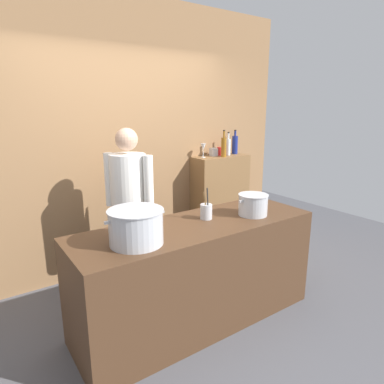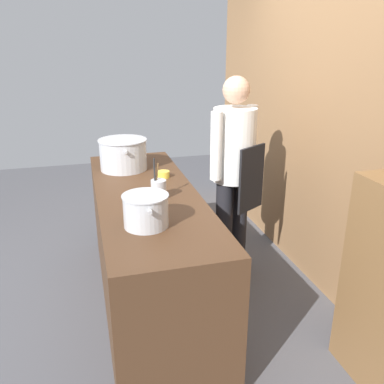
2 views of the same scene
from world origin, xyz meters
name	(u,v)px [view 1 (image 1 of 2)]	position (x,y,z in m)	size (l,w,h in m)	color
ground_plane	(197,318)	(0.00, 0.00, 0.00)	(8.00, 8.00, 0.00)	#4C4C51
brick_back_panel	(124,138)	(0.00, 1.40, 1.50)	(4.40, 0.10, 3.00)	olive
prep_counter	(197,273)	(0.00, 0.00, 0.45)	(2.12, 0.70, 0.90)	#472D1C
bar_cabinet	(220,202)	(1.23, 1.19, 0.61)	(0.76, 0.32, 1.23)	brown
chef	(130,201)	(-0.26, 0.75, 0.96)	(0.41, 0.47, 1.66)	black
stockpot_large	(136,227)	(-0.60, -0.09, 1.03)	(0.45, 0.40, 0.25)	#B7BABF
stockpot_small	(253,205)	(0.55, -0.09, 1.00)	(0.33, 0.27, 0.19)	#B7BABF
utensil_crock	(206,211)	(0.14, 0.06, 0.97)	(0.10, 0.10, 0.28)	#B7BABF
butter_jar	(155,222)	(-0.30, 0.18, 0.93)	(0.09, 0.09, 0.05)	yellow
wine_bottle_clear	(228,146)	(1.36, 1.20, 1.34)	(0.06, 0.06, 0.30)	silver
wine_bottle_cobalt	(235,144)	(1.51, 1.24, 1.35)	(0.08, 0.08, 0.32)	navy
wine_bottle_amber	(224,147)	(1.22, 1.12, 1.36)	(0.07, 0.07, 0.34)	#8C5919
wine_glass_wide	(203,148)	(0.96, 1.21, 1.35)	(0.07, 0.07, 0.18)	silver
spice_tin_red	(221,151)	(1.26, 1.23, 1.28)	(0.07, 0.07, 0.11)	red
spice_tin_silver	(214,152)	(1.15, 1.24, 1.28)	(0.08, 0.08, 0.10)	#B2B2B7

